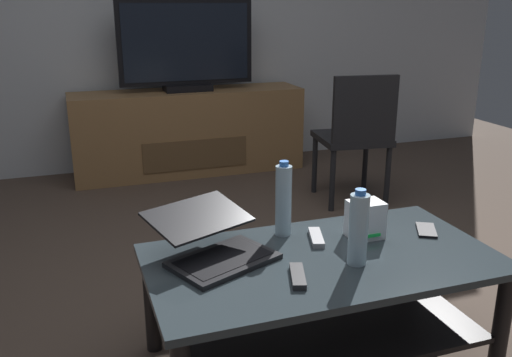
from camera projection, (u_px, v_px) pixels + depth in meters
ground_plane at (257, 321)px, 2.35m from camera, size 7.68×7.68×0.00m
coffee_table at (321, 290)px, 2.00m from camera, size 1.25×0.66×0.43m
media_cabinet at (189, 132)px, 4.34m from camera, size 1.78×0.44×0.65m
television at (186, 48)px, 4.13m from camera, size 1.02×0.20×0.68m
dining_chair at (356, 132)px, 3.59m from camera, size 0.49×0.49×0.87m
laptop at (213, 242)px, 1.94m from camera, size 0.47×0.48×0.16m
router_box at (365, 219)px, 2.11m from camera, size 0.13×0.11×0.14m
water_bottle_near at (283, 200)px, 2.11m from camera, size 0.06×0.06×0.30m
water_bottle_far at (358, 229)px, 1.87m from camera, size 0.07×0.07×0.27m
cell_phone at (426, 230)px, 2.18m from camera, size 0.13×0.16×0.01m
tv_remote at (316, 237)px, 2.10m from camera, size 0.09×0.17×0.02m
soundbar_remote at (298, 276)px, 1.80m from camera, size 0.09×0.17×0.02m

